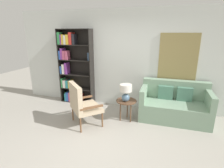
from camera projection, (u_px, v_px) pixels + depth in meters
ground_plane at (97, 144)px, 3.38m from camera, size 14.00×14.00×0.00m
wall_back at (124, 60)px, 4.85m from camera, size 6.40×0.08×2.70m
bookshelf at (72, 69)px, 5.20m from camera, size 1.02×0.30×2.18m
armchair at (81, 102)px, 3.94m from camera, size 0.91×0.91×1.00m
couch at (174, 105)px, 4.33m from camera, size 1.61×0.87×0.92m
side_table at (126, 103)px, 4.19m from camera, size 0.49×0.49×0.52m
table_lamp at (126, 91)px, 4.05m from camera, size 0.28×0.28×0.41m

